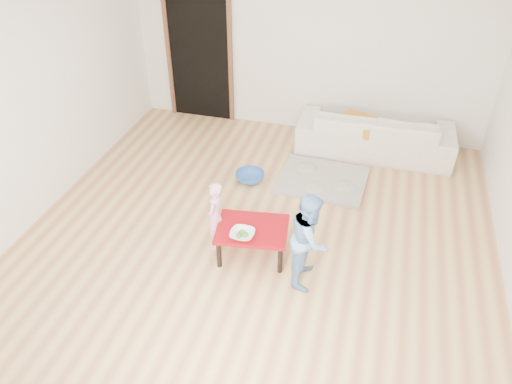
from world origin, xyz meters
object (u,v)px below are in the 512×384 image
at_px(sofa, 375,132).
at_px(basin, 250,177).
at_px(red_table, 252,241).
at_px(child_pink, 215,216).
at_px(bowl, 242,234).
at_px(child_blue, 310,238).

height_order(sofa, basin, sofa).
distance_m(red_table, basin, 1.38).
relative_size(child_pink, basin, 2.14).
xyz_separation_m(sofa, bowl, (-1.08, -2.62, 0.09)).
relative_size(bowl, child_pink, 0.30).
xyz_separation_m(sofa, red_table, (-1.03, -2.46, -0.12)).
xyz_separation_m(child_pink, basin, (0.00, 1.28, -0.34)).
height_order(sofa, bowl, sofa).
distance_m(sofa, bowl, 2.83).
relative_size(red_table, basin, 1.94).
bearing_deg(bowl, basin, 103.47).
relative_size(sofa, basin, 5.60).
distance_m(sofa, red_table, 2.67).
bearing_deg(child_blue, sofa, -8.60).
bearing_deg(child_blue, basin, 34.97).
bearing_deg(bowl, sofa, 67.57).
bearing_deg(child_pink, basin, 176.50).
height_order(child_pink, child_blue, child_blue).
bearing_deg(basin, bowl, -76.53).
bearing_deg(sofa, child_pink, 58.42).
relative_size(red_table, bowl, 2.97).
bearing_deg(child_pink, sofa, 145.97).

